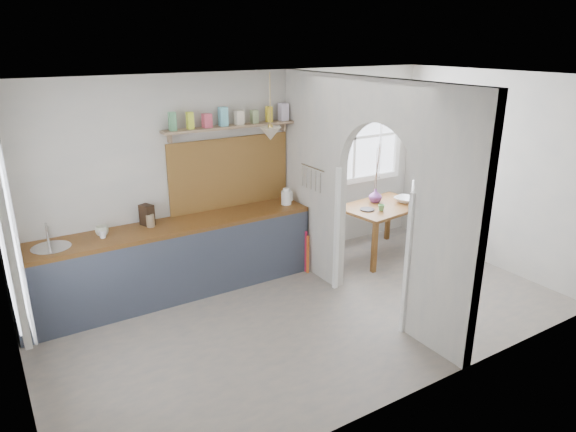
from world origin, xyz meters
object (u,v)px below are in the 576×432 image
chair_left (326,237)px  chair_right (430,212)px  dining_table (382,230)px  kettle (286,196)px  vase (375,196)px

chair_left → chair_right: 1.86m
dining_table → chair_left: 0.93m
kettle → vase: bearing=-1.3°
dining_table → kettle: bearing=157.9°
chair_left → chair_right: (1.86, -0.12, 0.05)m
dining_table → vase: bearing=83.3°
chair_left → chair_right: bearing=106.6°
vase → dining_table: bearing=-89.3°
dining_table → chair_right: chair_right is taller
chair_left → vase: vase is taller
chair_right → vase: chair_right is taller
kettle → vase: kettle is taller
dining_table → vase: (-0.00, 0.18, 0.47)m
dining_table → vase: vase is taller
dining_table → vase: 0.50m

